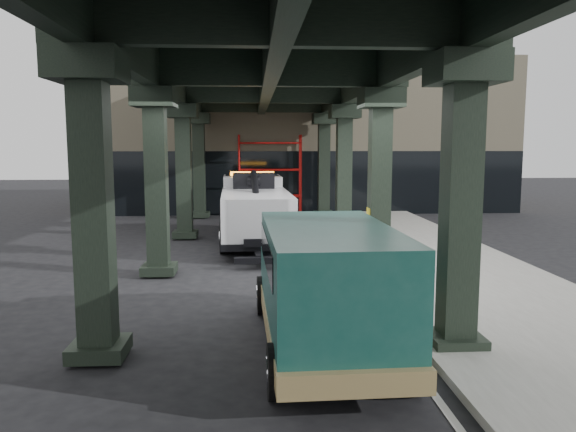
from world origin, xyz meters
name	(u,v)px	position (x,y,z in m)	size (l,w,h in m)	color
ground	(289,293)	(0.00, 0.00, 0.00)	(90.00, 90.00, 0.00)	black
sidewalk	(445,269)	(4.50, 2.00, 0.07)	(5.00, 40.00, 0.15)	gray
lane_stripe	(345,272)	(1.70, 2.00, 0.01)	(0.12, 38.00, 0.01)	silver
viaduct	(269,70)	(-0.40, 2.00, 5.46)	(7.40, 32.00, 6.40)	black
building	(301,136)	(2.00, 20.00, 4.00)	(22.00, 10.00, 8.00)	#C6B793
scaffolding	(270,173)	(0.00, 14.64, 2.11)	(3.08, 0.88, 4.00)	red
tow_truck	(254,207)	(-0.80, 7.14, 1.27)	(2.62, 8.05, 2.61)	black
towed_van	(326,284)	(0.37, -3.88, 1.19)	(2.32, 5.51, 2.21)	#13443D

